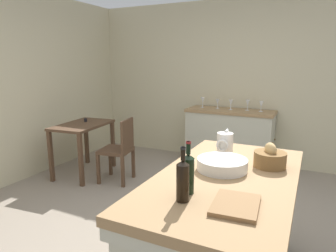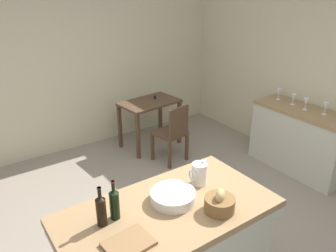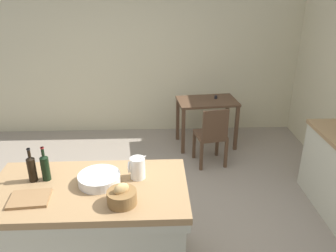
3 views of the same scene
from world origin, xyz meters
The scene contains 17 objects.
ground_plane centered at (0.00, 0.00, 0.00)m, with size 6.76×6.76×0.00m, color gray.
wall_right centered at (2.60, 0.00, 1.30)m, with size 0.12×5.20×2.60m, color beige.
island_table centered at (-0.42, -0.58, 0.48)m, with size 1.66×0.89×0.88m.
side_cabinet centered at (2.26, 0.09, 0.45)m, with size 0.52×1.36×0.90m.
writing_desk centered at (0.96, 1.91, 0.63)m, with size 0.95×0.65×0.81m.
wooden_chair centered at (0.94, 1.26, 0.48)m, with size 0.46×0.46×0.88m.
pitcher centered at (-0.01, -0.45, 0.98)m, with size 0.17×0.13×0.23m.
wash_bowl centered at (-0.33, -0.52, 0.92)m, with size 0.36×0.36×0.08m, color silver.
bread_basket centered at (-0.11, -0.82, 0.95)m, with size 0.23×0.23×0.18m.
cutting_board centered at (-0.85, -0.74, 0.89)m, with size 0.31×0.24×0.02m, color olive.
wine_bottle_dark centered at (-0.79, -0.45, 1.01)m, with size 0.07×0.07×0.31m.
wine_bottle_amber centered at (-0.90, -0.46, 1.01)m, with size 0.07×0.07×0.31m.
wine_glass_far_left centered at (2.30, -0.37, 1.01)m, with size 0.07×0.07×0.16m.
wine_glass_left centered at (2.32, -0.16, 1.01)m, with size 0.07×0.07×0.16m.
wine_glass_middle centered at (2.27, 0.09, 1.01)m, with size 0.07×0.07×0.16m.
wine_glass_right centered at (2.31, 0.31, 1.00)m, with size 0.07×0.07×0.15m.
wine_glass_far_right centered at (2.32, 0.56, 1.01)m, with size 0.07×0.07×0.16m.
Camera 1 is at (-2.33, -1.06, 1.64)m, focal length 32.17 mm.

